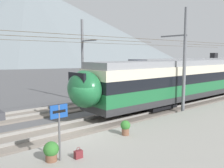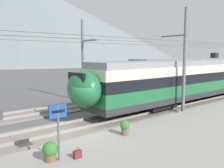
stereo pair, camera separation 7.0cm
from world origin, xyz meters
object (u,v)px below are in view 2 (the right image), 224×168
object	(u,v)px
catenary_mast_mid	(183,59)
catenary_mast_far_side	(84,59)
potted_plant_platform_edge	(50,150)
handbag_near_sign	(77,154)
platform_sign	(58,120)
train_far_track	(198,71)
potted_plant_by_shelter	(125,127)
train_near_platform	(213,76)

from	to	relation	value
catenary_mast_mid	catenary_mast_far_side	bearing A→B (deg)	108.67
potted_plant_platform_edge	handbag_near_sign	bearing A→B (deg)	-25.69
platform_sign	handbag_near_sign	xyz separation A→B (m)	(0.64, -0.28, -1.42)
train_far_track	platform_sign	world-z (taller)	train_far_track
potted_plant_by_shelter	catenary_mast_far_side	bearing A→B (deg)	67.90
potted_plant_by_shelter	potted_plant_platform_edge	bearing A→B (deg)	-174.55
platform_sign	handbag_near_sign	bearing A→B (deg)	-23.69
train_near_platform	handbag_near_sign	xyz separation A→B (m)	(-18.30, -4.31, -1.74)
train_near_platform	train_far_track	size ratio (longest dim) A/B	1.29
train_far_track	potted_plant_platform_edge	xyz separation A→B (m)	(-24.25, -8.66, -1.47)
potted_plant_by_shelter	handbag_near_sign	bearing A→B (deg)	-165.52
catenary_mast_mid	catenary_mast_far_side	distance (m)	9.08
catenary_mast_far_side	train_far_track	bearing A→B (deg)	-6.94
train_far_track	catenary_mast_far_side	distance (m)	16.15
platform_sign	potted_plant_by_shelter	world-z (taller)	platform_sign
train_near_platform	platform_sign	distance (m)	19.37
train_far_track	catenary_mast_mid	distance (m)	14.74
train_far_track	potted_plant_platform_edge	distance (m)	25.79
platform_sign	potted_plant_by_shelter	size ratio (longest dim) A/B	2.89
train_near_platform	catenary_mast_mid	distance (m)	8.41
platform_sign	potted_plant_by_shelter	xyz separation A→B (m)	(3.88, 0.56, -1.15)
train_near_platform	platform_sign	world-z (taller)	train_near_platform
train_near_platform	potted_plant_platform_edge	xyz separation A→B (m)	(-19.22, -3.87, -1.48)
train_far_track	potted_plant_platform_edge	size ratio (longest dim) A/B	32.92
potted_plant_platform_edge	potted_plant_by_shelter	distance (m)	4.18
catenary_mast_far_side	handbag_near_sign	world-z (taller)	catenary_mast_far_side
handbag_near_sign	potted_plant_by_shelter	bearing A→B (deg)	14.48
potted_plant_platform_edge	catenary_mast_far_side	bearing A→B (deg)	51.92
train_far_track	catenary_mast_far_side	xyz separation A→B (m)	(-15.94, 1.94, 1.69)
train_near_platform	potted_plant_by_shelter	distance (m)	15.52
train_near_platform	catenary_mast_mid	xyz separation A→B (m)	(-8.01, -1.86, 1.74)
catenary_mast_far_side	potted_plant_by_shelter	world-z (taller)	catenary_mast_far_side
handbag_near_sign	potted_plant_platform_edge	size ratio (longest dim) A/B	0.58
potted_plant_platform_edge	catenary_mast_mid	bearing A→B (deg)	10.12
train_far_track	potted_plant_by_shelter	bearing A→B (deg)	-157.63
train_near_platform	train_far_track	distance (m)	6.95
platform_sign	handbag_near_sign	world-z (taller)	platform_sign
handbag_near_sign	potted_plant_platform_edge	bearing A→B (deg)	154.31
handbag_near_sign	catenary_mast_mid	bearing A→B (deg)	13.34
catenary_mast_far_side	catenary_mast_mid	bearing A→B (deg)	-71.33
train_far_track	handbag_near_sign	bearing A→B (deg)	-158.69
catenary_mast_far_side	potted_plant_by_shelter	xyz separation A→B (m)	(-4.14, -10.20, -3.15)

